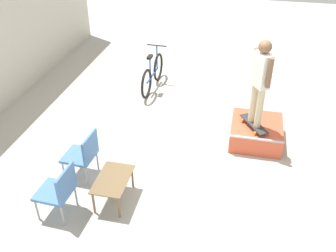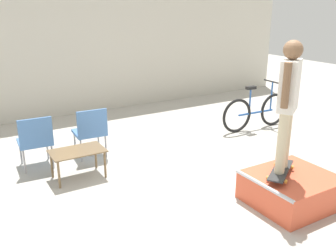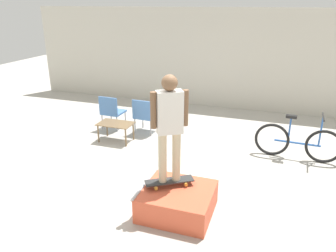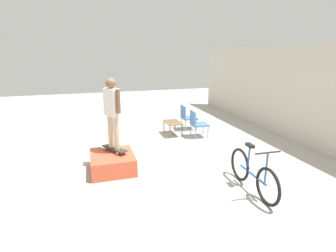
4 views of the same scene
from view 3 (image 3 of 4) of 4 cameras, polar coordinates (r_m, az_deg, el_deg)
The scene contains 9 objects.
ground_plane at distance 6.40m, azimuth -2.67°, elevation -8.59°, with size 24.00×24.00×0.00m, color #B7B2A8.
house_wall_back at distance 10.32m, azimuth 7.19°, elevation 11.53°, with size 12.00×0.06×3.00m.
skate_ramp_box at distance 5.29m, azimuth 1.63°, elevation -12.90°, with size 1.12×1.01×0.43m.
skateboard_on_ramp at distance 5.24m, azimuth 0.25°, elevation -9.54°, with size 0.76×0.58×0.07m.
person_skater at distance 4.81m, azimuth 0.27°, elevation 0.83°, with size 0.50×0.37×1.69m.
coffee_table at distance 7.85m, azimuth -9.12°, elevation 0.06°, with size 0.82×0.52×0.45m.
patio_chair_left at distance 8.61m, azimuth -9.81°, elevation 2.70°, with size 0.55×0.55×0.90m.
patio_chair_right at distance 8.21m, azimuth -4.06°, elevation 2.08°, with size 0.55×0.55×0.90m.
bicycle at distance 7.39m, azimuth 21.61°, elevation -2.61°, with size 1.75×0.52×1.01m.
Camera 3 is at (2.09, -5.17, 3.15)m, focal length 35.00 mm.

